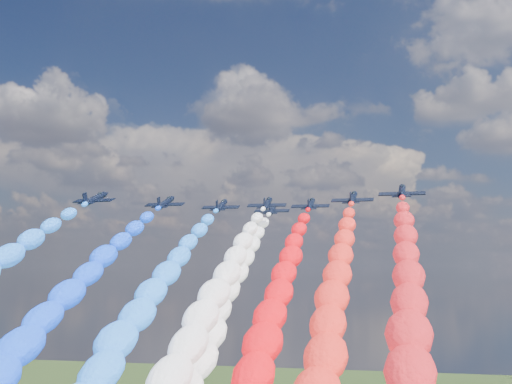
# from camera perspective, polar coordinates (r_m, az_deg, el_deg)

# --- Properties ---
(jet_0) EXTENTS (10.00, 13.13, 6.61)m
(jet_0) POSITION_cam_1_polar(r_m,az_deg,el_deg) (150.63, -13.76, -0.56)
(jet_0) COLOR black
(jet_1) EXTENTS (9.37, 12.68, 6.61)m
(jet_1) POSITION_cam_1_polar(r_m,az_deg,el_deg) (157.31, -7.84, -0.93)
(jet_1) COLOR black
(trail_1) EXTENTS (7.13, 96.80, 50.34)m
(trail_1) POSITION_cam_1_polar(r_m,az_deg,el_deg) (111.42, -16.89, -10.49)
(trail_1) COLOR #1146F9
(jet_2) EXTENTS (9.60, 12.85, 6.61)m
(jet_2) POSITION_cam_1_polar(r_m,az_deg,el_deg) (163.36, -3.03, -1.18)
(jet_2) COLOR black
(trail_2) EXTENTS (7.13, 96.80, 50.34)m
(trail_2) POSITION_cam_1_polar(r_m,az_deg,el_deg) (115.66, -9.63, -10.52)
(trail_2) COLOR #2477F7
(jet_3) EXTENTS (9.77, 12.97, 6.61)m
(jet_3) POSITION_cam_1_polar(r_m,az_deg,el_deg) (157.72, 0.98, -1.00)
(jet_3) COLOR black
(trail_3) EXTENTS (7.13, 96.80, 50.34)m
(trail_3) POSITION_cam_1_polar(r_m,az_deg,el_deg) (108.91, -4.12, -10.85)
(trail_3) COLOR white
(jet_4) EXTENTS (9.73, 12.94, 6.61)m
(jet_4) POSITION_cam_1_polar(r_m,az_deg,el_deg) (173.90, 1.42, -1.51)
(jet_4) COLOR black
(trail_4) EXTENTS (7.13, 96.80, 50.34)m
(trail_4) POSITION_cam_1_polar(r_m,az_deg,el_deg) (124.96, -2.83, -10.28)
(trail_4) COLOR white
(jet_5) EXTENTS (9.31, 12.64, 6.61)m
(jet_5) POSITION_cam_1_polar(r_m,az_deg,el_deg) (160.42, 4.75, -1.07)
(jet_5) COLOR black
(trail_5) EXTENTS (7.13, 96.80, 50.34)m
(trail_5) POSITION_cam_1_polar(r_m,az_deg,el_deg) (110.85, 1.53, -10.78)
(trail_5) COLOR red
(jet_6) EXTENTS (9.72, 12.93, 6.61)m
(jet_6) POSITION_cam_1_polar(r_m,az_deg,el_deg) (146.69, 8.38, -0.53)
(jet_6) COLOR black
(trail_6) EXTENTS (7.13, 96.80, 50.34)m
(trail_6) POSITION_cam_1_polar(r_m,az_deg,el_deg) (96.68, 6.67, -11.39)
(trail_6) COLOR red
(jet_7) EXTENTS (9.68, 12.90, 6.61)m
(jet_7) POSITION_cam_1_polar(r_m,az_deg,el_deg) (135.66, 12.53, 0.03)
(jet_7) COLOR black
(trail_7) EXTENTS (7.13, 96.80, 50.34)m
(trail_7) POSITION_cam_1_polar(r_m,az_deg,el_deg) (85.49, 13.17, -11.92)
(trail_7) COLOR red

